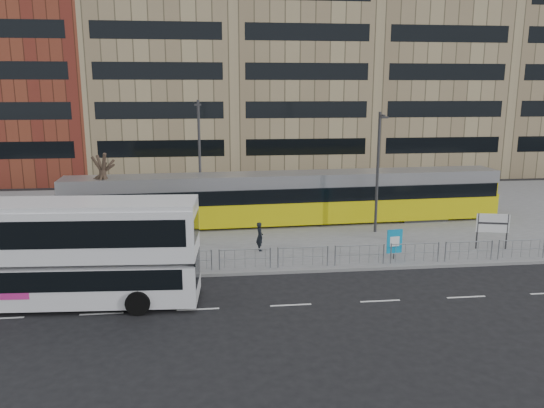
{
  "coord_description": "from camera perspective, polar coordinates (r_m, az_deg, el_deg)",
  "views": [
    {
      "loc": [
        -5.25,
        -25.31,
        9.21
      ],
      "look_at": [
        -1.69,
        6.0,
        2.32
      ],
      "focal_mm": 35.0,
      "sensor_mm": 36.0,
      "label": 1
    }
  ],
  "objects": [
    {
      "name": "kerb",
      "position": [
        27.46,
        4.94,
        -7.15
      ],
      "size": [
        64.0,
        0.25,
        0.17
      ],
      "primitive_type": "cube",
      "color": "gray",
      "rests_on": "ground"
    },
    {
      "name": "pedestrian_barrier",
      "position": [
        28.04,
        8.82,
        -4.89
      ],
      "size": [
        32.07,
        0.07,
        1.1
      ],
      "color": "#989BA0",
      "rests_on": "plaza"
    },
    {
      "name": "tram",
      "position": [
        36.1,
        1.75,
        0.63
      ],
      "size": [
        29.62,
        4.16,
        3.48
      ],
      "rotation": [
        0.0,
        0.0,
        0.05
      ],
      "color": "#CEC30B",
      "rests_on": "plaza"
    },
    {
      "name": "building_row",
      "position": [
        60.08,
        0.01,
        15.86
      ],
      "size": [
        70.4,
        18.4,
        31.2
      ],
      "color": "brown",
      "rests_on": "ground"
    },
    {
      "name": "lamp_post_east",
      "position": [
        34.05,
        11.34,
        3.87
      ],
      "size": [
        0.45,
        1.04,
        7.66
      ],
      "color": "#2D2D30",
      "rests_on": "plaza"
    },
    {
      "name": "double_decker_bus",
      "position": [
        24.41,
        -21.59,
        -4.59
      ],
      "size": [
        11.57,
        3.43,
        4.57
      ],
      "rotation": [
        0.0,
        0.0,
        -0.06
      ],
      "color": "white",
      "rests_on": "ground"
    },
    {
      "name": "ground",
      "position": [
        27.44,
        4.96,
        -7.33
      ],
      "size": [
        120.0,
        120.0,
        0.0
      ],
      "primitive_type": "plane",
      "color": "black",
      "rests_on": "ground"
    },
    {
      "name": "plaza",
      "position": [
        38.77,
        1.47,
        -1.31
      ],
      "size": [
        64.0,
        24.0,
        0.15
      ],
      "primitive_type": "cube",
      "color": "slate",
      "rests_on": "ground"
    },
    {
      "name": "lamp_post_west",
      "position": [
        36.45,
        -7.79,
        5.08
      ],
      "size": [
        0.45,
        1.04,
        8.32
      ],
      "color": "#2D2D30",
      "rests_on": "plaza"
    },
    {
      "name": "pedestrian",
      "position": [
        30.17,
        -1.33,
        -3.51
      ],
      "size": [
        0.5,
        0.67,
        1.66
      ],
      "primitive_type": "imported",
      "rotation": [
        0.0,
        0.0,
        1.75
      ],
      "color": "black",
      "rests_on": "plaza"
    },
    {
      "name": "station_sign",
      "position": [
        32.79,
        22.65,
        -2.08
      ],
      "size": [
        1.78,
        0.51,
        2.08
      ],
      "rotation": [
        0.0,
        0.0,
        -0.25
      ],
      "color": "#2D2D30",
      "rests_on": "plaza"
    },
    {
      "name": "road_markings",
      "position": [
        24.04,
        9.25,
        -10.36
      ],
      "size": [
        62.0,
        0.12,
        0.01
      ],
      "primitive_type": "cube",
      "color": "white",
      "rests_on": "ground"
    },
    {
      "name": "ad_panel",
      "position": [
        29.44,
        13.04,
        -3.97
      ],
      "size": [
        0.88,
        0.17,
        1.64
      ],
      "rotation": [
        0.0,
        0.0,
        0.13
      ],
      "color": "#2D2D30",
      "rests_on": "plaza"
    },
    {
      "name": "traffic_light_west",
      "position": [
        26.97,
        -8.36,
        -3.04
      ],
      "size": [
        0.2,
        0.22,
        3.1
      ],
      "rotation": [
        0.0,
        0.0,
        -0.17
      ],
      "color": "#2D2D30",
      "rests_on": "plaza"
    },
    {
      "name": "bare_tree",
      "position": [
        34.89,
        -17.89,
        5.47
      ],
      "size": [
        4.12,
        4.12,
        7.15
      ],
      "color": "#2F221A",
      "rests_on": "plaza"
    }
  ]
}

